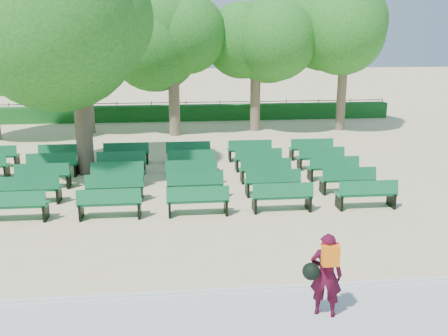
% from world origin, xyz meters
% --- Properties ---
extents(ground, '(120.00, 120.00, 0.00)m').
position_xyz_m(ground, '(0.00, 0.00, 0.00)').
color(ground, beige).
extents(paving, '(30.00, 2.20, 0.06)m').
position_xyz_m(paving, '(0.00, -7.40, 0.03)').
color(paving, '#BABAB5').
rests_on(paving, ground).
extents(curb, '(30.00, 0.12, 0.10)m').
position_xyz_m(curb, '(0.00, -6.25, 0.05)').
color(curb, silver).
rests_on(curb, ground).
extents(hedge, '(26.00, 0.70, 0.90)m').
position_xyz_m(hedge, '(0.00, 14.00, 0.45)').
color(hedge, '#16581F').
rests_on(hedge, ground).
extents(fence, '(26.00, 0.10, 1.02)m').
position_xyz_m(fence, '(0.00, 14.40, 0.00)').
color(fence, black).
rests_on(fence, ground).
extents(tree_line, '(21.80, 6.80, 7.04)m').
position_xyz_m(tree_line, '(0.00, 10.00, 0.00)').
color(tree_line, '#24721F').
rests_on(tree_line, ground).
extents(bench_array, '(1.74, 0.64, 1.08)m').
position_xyz_m(bench_array, '(-0.43, 1.17, 0.09)').
color(bench_array, '#116537').
rests_on(bench_array, ground).
extents(tree_among, '(5.37, 5.37, 7.22)m').
position_xyz_m(tree_among, '(-2.96, 2.92, 4.78)').
color(tree_among, brown).
rests_on(tree_among, ground).
extents(person, '(0.76, 0.55, 1.53)m').
position_xyz_m(person, '(2.69, -7.27, 0.85)').
color(person, '#3F091D').
rests_on(person, ground).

